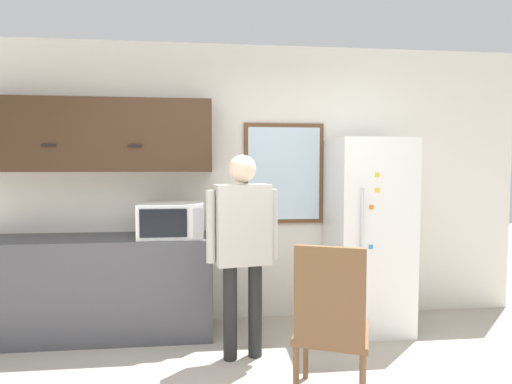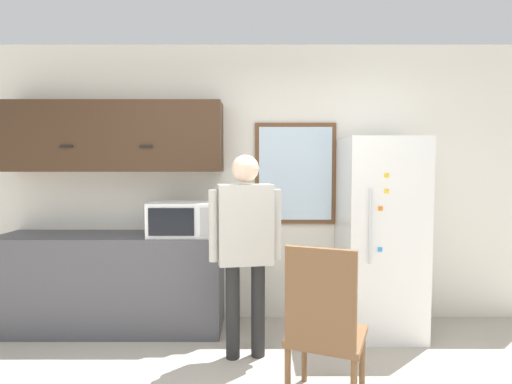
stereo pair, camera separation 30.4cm
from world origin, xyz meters
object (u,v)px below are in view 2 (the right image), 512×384
at_px(microwave, 180,219).
at_px(chair, 322,323).
at_px(refrigerator, 377,236).
at_px(person, 243,236).

xyz_separation_m(microwave, chair, (1.09, -1.21, -0.49)).
bearing_deg(refrigerator, person, -157.77).
bearing_deg(microwave, refrigerator, -0.21).
bearing_deg(chair, microwave, -26.19).
bearing_deg(chair, person, -33.17).
height_order(microwave, person, person).
relative_size(microwave, refrigerator, 0.32).
relative_size(microwave, chair, 0.54).
bearing_deg(chair, refrigerator, -98.63).
bearing_deg(person, chair, -64.46).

